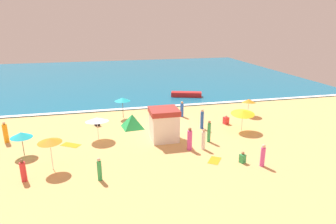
{
  "coord_description": "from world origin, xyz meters",
  "views": [
    {
      "loc": [
        -5.48,
        -26.76,
        9.95
      ],
      "look_at": [
        1.24,
        1.72,
        0.8
      ],
      "focal_mm": 31.32,
      "sensor_mm": 36.0,
      "label": 1
    }
  ],
  "objects_px": {
    "lifeguard_cabana": "(164,124)",
    "beach_umbrella_1": "(97,119)",
    "beach_umbrella_3": "(249,101)",
    "beachgoer_7": "(190,139)",
    "beachgoer_2": "(263,156)",
    "beachgoer_0": "(23,171)",
    "beach_umbrella_5": "(122,99)",
    "beachgoer_3": "(97,122)",
    "beach_umbrella_4": "(21,135)",
    "beach_tent": "(132,121)",
    "beachgoer_9": "(203,140)",
    "beachgoer_6": "(226,120)",
    "beach_umbrella_0": "(50,141)",
    "beach_umbrella_2": "(243,112)",
    "beachgoer_10": "(209,132)",
    "beachgoer_4": "(243,158)",
    "beachgoer_11": "(158,118)",
    "beachgoer_5": "(202,119)",
    "beachgoer_12": "(182,109)",
    "beachgoer_1": "(6,133)",
    "small_boat_0": "(186,94)",
    "beachgoer_8": "(99,170)"
  },
  "relations": [
    {
      "from": "lifeguard_cabana",
      "to": "beach_umbrella_1",
      "type": "distance_m",
      "value": 5.77
    },
    {
      "from": "beach_umbrella_3",
      "to": "beachgoer_7",
      "type": "xyz_separation_m",
      "value": [
        -8.88,
        -7.06,
        -0.77
      ]
    },
    {
      "from": "beachgoer_2",
      "to": "beachgoer_7",
      "type": "xyz_separation_m",
      "value": [
        -4.23,
        3.83,
        0.09
      ]
    },
    {
      "from": "lifeguard_cabana",
      "to": "beachgoer_0",
      "type": "xyz_separation_m",
      "value": [
        -10.33,
        -4.69,
        -0.72
      ]
    },
    {
      "from": "beach_umbrella_3",
      "to": "beach_umbrella_5",
      "type": "distance_m",
      "value": 13.57
    },
    {
      "from": "beach_umbrella_5",
      "to": "beachgoer_3",
      "type": "xyz_separation_m",
      "value": [
        -2.74,
        -1.8,
        -1.71
      ]
    },
    {
      "from": "beach_umbrella_1",
      "to": "beach_umbrella_4",
      "type": "distance_m",
      "value": 5.94
    },
    {
      "from": "beach_umbrella_4",
      "to": "beach_tent",
      "type": "relative_size",
      "value": 0.8
    },
    {
      "from": "beachgoer_7",
      "to": "beachgoer_9",
      "type": "xyz_separation_m",
      "value": [
        1.11,
        -0.15,
        -0.07
      ]
    },
    {
      "from": "beach_umbrella_4",
      "to": "beachgoer_6",
      "type": "distance_m",
      "value": 18.47
    },
    {
      "from": "beach_umbrella_0",
      "to": "beachgoer_6",
      "type": "xyz_separation_m",
      "value": [
        15.67,
        6.03,
        -1.8
      ]
    },
    {
      "from": "beach_umbrella_4",
      "to": "beach_umbrella_5",
      "type": "relative_size",
      "value": 0.96
    },
    {
      "from": "beach_umbrella_2",
      "to": "beachgoer_10",
      "type": "relative_size",
      "value": 1.5
    },
    {
      "from": "beachgoer_4",
      "to": "beachgoer_9",
      "type": "distance_m",
      "value": 3.54
    },
    {
      "from": "beach_umbrella_1",
      "to": "beach_umbrella_4",
      "type": "height_order",
      "value": "beach_umbrella_1"
    },
    {
      "from": "beachgoer_3",
      "to": "beachgoer_11",
      "type": "relative_size",
      "value": 0.43
    },
    {
      "from": "beach_tent",
      "to": "beachgoer_2",
      "type": "bearing_deg",
      "value": -50.9
    },
    {
      "from": "beachgoer_0",
      "to": "beachgoer_5",
      "type": "bearing_deg",
      "value": 24.24
    },
    {
      "from": "beachgoer_2",
      "to": "beachgoer_6",
      "type": "relative_size",
      "value": 1.83
    },
    {
      "from": "beach_umbrella_3",
      "to": "beachgoer_7",
      "type": "height_order",
      "value": "beach_umbrella_3"
    },
    {
      "from": "lifeguard_cabana",
      "to": "beach_umbrella_4",
      "type": "xyz_separation_m",
      "value": [
        -11.21,
        -0.56,
        0.25
      ]
    },
    {
      "from": "beachgoer_9",
      "to": "beachgoer_10",
      "type": "bearing_deg",
      "value": 53.71
    },
    {
      "from": "beach_umbrella_1",
      "to": "beachgoer_7",
      "type": "relative_size",
      "value": 1.11
    },
    {
      "from": "beachgoer_6",
      "to": "beachgoer_12",
      "type": "bearing_deg",
      "value": 138.11
    },
    {
      "from": "beach_tent",
      "to": "beachgoer_0",
      "type": "height_order",
      "value": "beachgoer_0"
    },
    {
      "from": "beach_umbrella_4",
      "to": "beachgoer_3",
      "type": "xyz_separation_m",
      "value": [
        5.52,
        5.59,
        -1.35
      ]
    },
    {
      "from": "beach_umbrella_1",
      "to": "beach_umbrella_3",
      "type": "distance_m",
      "value": 16.32
    },
    {
      "from": "beachgoer_0",
      "to": "beachgoer_5",
      "type": "distance_m",
      "value": 15.86
    },
    {
      "from": "beachgoer_4",
      "to": "beachgoer_7",
      "type": "xyz_separation_m",
      "value": [
        -3.11,
        3.04,
        0.52
      ]
    },
    {
      "from": "beach_umbrella_5",
      "to": "beachgoer_1",
      "type": "height_order",
      "value": "beach_umbrella_5"
    },
    {
      "from": "beach_umbrella_3",
      "to": "beachgoer_9",
      "type": "distance_m",
      "value": 10.63
    },
    {
      "from": "beachgoer_9",
      "to": "beachgoer_10",
      "type": "relative_size",
      "value": 0.9
    },
    {
      "from": "lifeguard_cabana",
      "to": "beach_umbrella_2",
      "type": "distance_m",
      "value": 7.6
    },
    {
      "from": "beach_tent",
      "to": "beachgoer_4",
      "type": "height_order",
      "value": "beach_tent"
    },
    {
      "from": "beachgoer_11",
      "to": "beach_umbrella_5",
      "type": "bearing_deg",
      "value": 131.39
    },
    {
      "from": "beach_umbrella_1",
      "to": "beachgoer_10",
      "type": "xyz_separation_m",
      "value": [
        9.22,
        -2.72,
        -0.92
      ]
    },
    {
      "from": "beach_umbrella_5",
      "to": "beach_umbrella_2",
      "type": "bearing_deg",
      "value": -31.45
    },
    {
      "from": "beach_umbrella_4",
      "to": "small_boat_0",
      "type": "relative_size",
      "value": 0.51
    },
    {
      "from": "beach_umbrella_0",
      "to": "beachgoer_10",
      "type": "distance_m",
      "value": 12.59
    },
    {
      "from": "lifeguard_cabana",
      "to": "beachgoer_4",
      "type": "xyz_separation_m",
      "value": [
        4.64,
        -5.58,
        -1.06
      ]
    },
    {
      "from": "beach_umbrella_2",
      "to": "beachgoer_0",
      "type": "xyz_separation_m",
      "value": [
        -17.91,
        -5.08,
        -1.15
      ]
    },
    {
      "from": "beach_umbrella_3",
      "to": "beach_umbrella_4",
      "type": "relative_size",
      "value": 0.94
    },
    {
      "from": "lifeguard_cabana",
      "to": "beach_umbrella_5",
      "type": "xyz_separation_m",
      "value": [
        -2.96,
        6.83,
        0.61
      ]
    },
    {
      "from": "beachgoer_10",
      "to": "beachgoer_0",
      "type": "bearing_deg",
      "value": -166.58
    },
    {
      "from": "beachgoer_5",
      "to": "beachgoer_9",
      "type": "distance_m",
      "value": 4.75
    },
    {
      "from": "beachgoer_0",
      "to": "beachgoer_8",
      "type": "xyz_separation_m",
      "value": [
        4.78,
        -1.01,
        0.05
      ]
    },
    {
      "from": "beachgoer_6",
      "to": "beachgoer_9",
      "type": "distance_m",
      "value": 6.78
    },
    {
      "from": "beach_tent",
      "to": "beachgoer_11",
      "type": "xyz_separation_m",
      "value": [
        2.46,
        -0.26,
        0.2
      ]
    },
    {
      "from": "beachgoer_5",
      "to": "beach_umbrella_2",
      "type": "bearing_deg",
      "value": -22.52
    },
    {
      "from": "beachgoer_4",
      "to": "beachgoer_12",
      "type": "height_order",
      "value": "beachgoer_12"
    }
  ]
}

